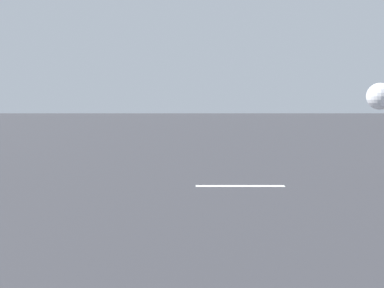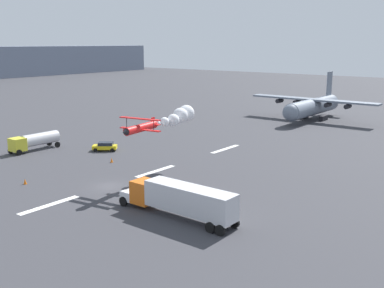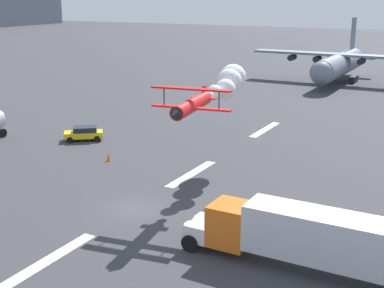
{
  "view_description": "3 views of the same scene",
  "coord_description": "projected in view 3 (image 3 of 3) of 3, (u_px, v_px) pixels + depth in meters",
  "views": [
    {
      "loc": [
        31.89,
        48.53,
        7.97
      ],
      "look_at": [
        31.85,
        0.0,
        3.79
      ],
      "focal_mm": 51.17,
      "sensor_mm": 36.0,
      "label": 1
    },
    {
      "loc": [
        -39.63,
        -44.43,
        18.45
      ],
      "look_at": [
        19.45,
        1.2,
        2.14
      ],
      "focal_mm": 43.67,
      "sensor_mm": 36.0,
      "label": 2
    },
    {
      "loc": [
        -30.93,
        -21.57,
        15.57
      ],
      "look_at": [
        2.71,
        -3.5,
        4.83
      ],
      "focal_mm": 50.31,
      "sensor_mm": 36.0,
      "label": 3
    }
  ],
  "objects": [
    {
      "name": "ground_plane",
      "position": [
        134.0,
        209.0,
        40.27
      ],
      "size": [
        440.0,
        440.0,
        0.0
      ],
      "primitive_type": "plane",
      "color": "#38383D",
      "rests_on": "ground"
    },
    {
      "name": "stunt_biplane_red",
      "position": [
        223.0,
        85.0,
        46.25
      ],
      "size": [
        17.03,
        6.39,
        2.44
      ],
      "color": "red"
    },
    {
      "name": "runway_stripe_4",
      "position": [
        265.0,
        130.0,
        63.6
      ],
      "size": [
        8.0,
        0.9,
        0.01
      ],
      "primitive_type": "cube",
      "color": "white",
      "rests_on": "ground"
    },
    {
      "name": "runway_stripe_2",
      "position": [
        48.0,
        260.0,
        32.49
      ],
      "size": [
        8.0,
        0.9,
        0.01
      ],
      "primitive_type": "cube",
      "color": "white",
      "rests_on": "ground"
    },
    {
      "name": "airport_staff_sedan",
      "position": [
        84.0,
        133.0,
        58.81
      ],
      "size": [
        3.95,
        4.38,
        1.52
      ],
      "color": "yellow",
      "rests_on": "ground"
    },
    {
      "name": "traffic_cone_far",
      "position": [
        109.0,
        157.0,
        51.66
      ],
      "size": [
        0.44,
        0.44,
        0.75
      ],
      "primitive_type": "cone",
      "color": "orange",
      "rests_on": "ground"
    },
    {
      "name": "semi_truck_orange",
      "position": [
        313.0,
        238.0,
        30.64
      ],
      "size": [
        3.06,
        14.83,
        3.7
      ],
      "color": "silver",
      "rests_on": "ground"
    },
    {
      "name": "cargo_transport_plane",
      "position": [
        338.0,
        64.0,
        95.33
      ],
      "size": [
        25.1,
        31.47,
        11.18
      ],
      "color": "slate",
      "rests_on": "ground"
    },
    {
      "name": "runway_stripe_3",
      "position": [
        192.0,
        174.0,
        48.05
      ],
      "size": [
        8.0,
        0.9,
        0.01
      ],
      "primitive_type": "cube",
      "color": "white",
      "rests_on": "ground"
    }
  ]
}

